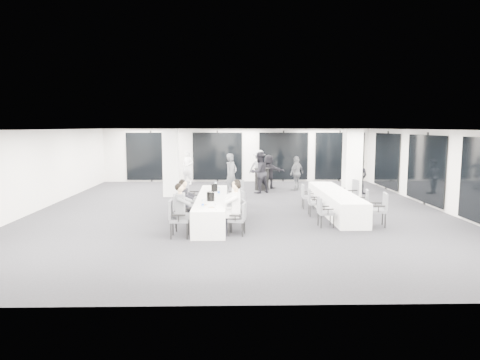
# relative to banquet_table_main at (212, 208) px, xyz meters

# --- Properties ---
(room) EXTENTS (14.04, 16.04, 2.84)m
(room) POSITION_rel_banquet_table_main_xyz_m (1.77, 2.61, 1.01)
(room) COLOR black
(room) RESTS_ON ground
(column_left) EXTENTS (0.60, 0.60, 2.80)m
(column_left) POSITION_rel_banquet_table_main_xyz_m (-1.92, 4.70, 1.02)
(column_left) COLOR white
(column_left) RESTS_ON floor
(column_right) EXTENTS (0.60, 0.60, 2.80)m
(column_right) POSITION_rel_banquet_table_main_xyz_m (5.08, 2.50, 1.02)
(column_right) COLOR white
(column_right) RESTS_ON floor
(banquet_table_main) EXTENTS (0.90, 5.00, 0.75)m
(banquet_table_main) POSITION_rel_banquet_table_main_xyz_m (0.00, 0.00, 0.00)
(banquet_table_main) COLOR white
(banquet_table_main) RESTS_ON floor
(banquet_table_side) EXTENTS (0.90, 5.00, 0.75)m
(banquet_table_side) POSITION_rel_banquet_table_main_xyz_m (4.10, 0.98, 0.00)
(banquet_table_side) COLOR white
(banquet_table_side) RESTS_ON floor
(cocktail_table) EXTENTS (0.72, 0.72, 1.00)m
(cocktail_table) POSITION_rel_banquet_table_main_xyz_m (2.02, 6.38, 0.13)
(cocktail_table) COLOR black
(cocktail_table) RESTS_ON floor
(chair_main_left_near) EXTENTS (0.51, 0.57, 1.00)m
(chair_main_left_near) POSITION_rel_banquet_table_main_xyz_m (-0.84, -2.13, 0.19)
(chair_main_left_near) COLOR #55575D
(chair_main_left_near) RESTS_ON floor
(chair_main_left_second) EXTENTS (0.58, 0.62, 1.00)m
(chair_main_left_second) POSITION_rel_banquet_table_main_xyz_m (-0.84, -1.30, 0.20)
(chair_main_left_second) COLOR #55575D
(chair_main_left_second) RESTS_ON floor
(chair_main_left_mid) EXTENTS (0.51, 0.56, 0.96)m
(chair_main_left_mid) POSITION_rel_banquet_table_main_xyz_m (-0.83, -0.18, 0.17)
(chair_main_left_mid) COLOR #55575D
(chair_main_left_mid) RESTS_ON floor
(chair_main_left_fourth) EXTENTS (0.64, 0.66, 1.04)m
(chair_main_left_fourth) POSITION_rel_banquet_table_main_xyz_m (-0.84, 0.48, 0.22)
(chair_main_left_fourth) COLOR #55575D
(chair_main_left_fourth) RESTS_ON floor
(chair_main_left_far) EXTENTS (0.58, 0.61, 0.96)m
(chair_main_left_far) POSITION_rel_banquet_table_main_xyz_m (-0.83, 1.54, 0.17)
(chair_main_left_far) COLOR #55575D
(chair_main_left_far) RESTS_ON floor
(chair_main_right_near) EXTENTS (0.52, 0.55, 0.87)m
(chair_main_right_near) POSITION_rel_banquet_table_main_xyz_m (0.82, -1.91, 0.12)
(chair_main_right_near) COLOR #55575D
(chair_main_right_near) RESTS_ON floor
(chair_main_right_second) EXTENTS (0.48, 0.52, 0.86)m
(chair_main_right_second) POSITION_rel_banquet_table_main_xyz_m (0.82, -1.34, 0.11)
(chair_main_right_second) COLOR #55575D
(chair_main_right_second) RESTS_ON floor
(chair_main_right_mid) EXTENTS (0.56, 0.59, 0.93)m
(chair_main_right_mid) POSITION_rel_banquet_table_main_xyz_m (0.83, -0.20, 0.16)
(chair_main_right_mid) COLOR #55575D
(chair_main_right_mid) RESTS_ON floor
(chair_main_right_fourth) EXTENTS (0.55, 0.58, 0.94)m
(chair_main_right_fourth) POSITION_rel_banquet_table_main_xyz_m (0.83, 0.55, 0.16)
(chair_main_right_fourth) COLOR #55575D
(chair_main_right_fourth) RESTS_ON floor
(chair_main_right_far) EXTENTS (0.62, 0.65, 1.01)m
(chair_main_right_far) POSITION_rel_banquet_table_main_xyz_m (0.84, 1.71, 0.20)
(chair_main_right_far) COLOR #55575D
(chair_main_right_far) RESTS_ON floor
(chair_side_left_near) EXTENTS (0.45, 0.50, 0.86)m
(chair_side_left_near) POSITION_rel_banquet_table_main_xyz_m (3.28, -1.03, 0.12)
(chair_side_left_near) COLOR #55575D
(chair_side_left_near) RESTS_ON floor
(chair_side_left_mid) EXTENTS (0.48, 0.53, 0.89)m
(chair_side_left_mid) POSITION_rel_banquet_table_main_xyz_m (3.28, 0.55, 0.13)
(chair_side_left_mid) COLOR #55575D
(chair_side_left_mid) RESTS_ON floor
(chair_side_left_far) EXTENTS (0.45, 0.50, 0.86)m
(chair_side_left_far) POSITION_rel_banquet_table_main_xyz_m (3.28, 1.84, 0.12)
(chair_side_left_far) COLOR #55575D
(chair_side_left_far) RESTS_ON floor
(chair_side_right_near) EXTENTS (0.57, 0.61, 0.99)m
(chair_side_right_near) POSITION_rel_banquet_table_main_xyz_m (4.94, -0.99, 0.19)
(chair_side_right_near) COLOR #55575D
(chair_side_right_near) RESTS_ON floor
(chair_side_right_mid) EXTENTS (0.51, 0.54, 0.86)m
(chair_side_right_mid) POSITION_rel_banquet_table_main_xyz_m (4.93, 0.58, 0.11)
(chair_side_right_mid) COLOR #55575D
(chair_side_right_mid) RESTS_ON floor
(chair_side_right_far) EXTENTS (0.58, 0.62, 1.01)m
(chair_side_right_far) POSITION_rel_banquet_table_main_xyz_m (4.94, 1.99, 0.20)
(chair_side_right_far) COLOR #55575D
(chair_side_right_far) RESTS_ON floor
(seated_guest_a) EXTENTS (0.50, 0.38, 1.44)m
(seated_guest_a) POSITION_rel_banquet_table_main_xyz_m (-0.67, -2.13, 0.44)
(seated_guest_a) COLOR slate
(seated_guest_a) RESTS_ON floor
(seated_guest_b) EXTENTS (0.50, 0.38, 1.44)m
(seated_guest_b) POSITION_rel_banquet_table_main_xyz_m (-0.67, -1.29, 0.44)
(seated_guest_b) COLOR black
(seated_guest_b) RESTS_ON floor
(seated_guest_c) EXTENTS (0.50, 0.38, 1.44)m
(seated_guest_c) POSITION_rel_banquet_table_main_xyz_m (0.67, -1.90, 0.44)
(seated_guest_c) COLOR white
(seated_guest_c) RESTS_ON floor
(seated_guest_d) EXTENTS (0.50, 0.38, 1.44)m
(seated_guest_d) POSITION_rel_banquet_table_main_xyz_m (0.67, -1.35, 0.44)
(seated_guest_d) COLOR white
(seated_guest_d) RESTS_ON floor
(standing_guest_a) EXTENTS (0.91, 0.94, 2.00)m
(standing_guest_a) POSITION_rel_banquet_table_main_xyz_m (0.61, 5.09, 0.62)
(standing_guest_a) COLOR slate
(standing_guest_a) RESTS_ON floor
(standing_guest_b) EXTENTS (1.17, 1.04, 2.06)m
(standing_guest_b) POSITION_rel_banquet_table_main_xyz_m (1.84, 5.44, 0.66)
(standing_guest_b) COLOR black
(standing_guest_b) RESTS_ON floor
(standing_guest_c) EXTENTS (1.44, 1.17, 1.98)m
(standing_guest_c) POSITION_rel_banquet_table_main_xyz_m (2.01, 7.98, 0.62)
(standing_guest_c) COLOR slate
(standing_guest_c) RESTS_ON floor
(standing_guest_d) EXTENTS (1.15, 1.16, 1.78)m
(standing_guest_d) POSITION_rel_banquet_table_main_xyz_m (3.59, 6.17, 0.52)
(standing_guest_d) COLOR slate
(standing_guest_d) RESTS_ON floor
(standing_guest_f) EXTENTS (1.76, 1.40, 1.82)m
(standing_guest_f) POSITION_rel_banquet_table_main_xyz_m (2.38, 6.88, 0.53)
(standing_guest_f) COLOR black
(standing_guest_f) RESTS_ON floor
(standing_guest_g) EXTENTS (0.87, 0.79, 1.93)m
(standing_guest_g) POSITION_rel_banquet_table_main_xyz_m (-1.59, 8.42, 0.59)
(standing_guest_g) COLOR white
(standing_guest_g) RESTS_ON floor
(standing_guest_h) EXTENTS (0.96, 0.93, 1.72)m
(standing_guest_h) POSITION_rel_banquet_table_main_xyz_m (6.19, 5.21, 0.48)
(standing_guest_h) COLOR black
(standing_guest_h) RESTS_ON floor
(ice_bucket_near) EXTENTS (0.23, 0.23, 0.26)m
(ice_bucket_near) POSITION_rel_banquet_table_main_xyz_m (0.00, -0.86, 0.50)
(ice_bucket_near) COLOR black
(ice_bucket_near) RESTS_ON banquet_table_main
(ice_bucket_far) EXTENTS (0.21, 0.21, 0.24)m
(ice_bucket_far) POSITION_rel_banquet_table_main_xyz_m (0.04, 1.01, 0.50)
(ice_bucket_far) COLOR black
(ice_bucket_far) RESTS_ON banquet_table_main
(water_bottle_a) EXTENTS (0.06, 0.06, 0.20)m
(water_bottle_a) POSITION_rel_banquet_table_main_xyz_m (-0.16, -1.87, 0.47)
(water_bottle_a) COLOR silver
(water_bottle_a) RESTS_ON banquet_table_main
(water_bottle_b) EXTENTS (0.08, 0.08, 0.24)m
(water_bottle_b) POSITION_rel_banquet_table_main_xyz_m (0.21, 0.20, 0.50)
(water_bottle_b) COLOR silver
(water_bottle_b) RESTS_ON banquet_table_main
(water_bottle_c) EXTENTS (0.07, 0.07, 0.21)m
(water_bottle_c) POSITION_rel_banquet_table_main_xyz_m (0.05, 1.86, 0.48)
(water_bottle_c) COLOR silver
(water_bottle_c) RESTS_ON banquet_table_main
(plate_a) EXTENTS (0.21, 0.21, 0.03)m
(plate_a) POSITION_rel_banquet_table_main_xyz_m (-0.12, -1.57, 0.39)
(plate_a) COLOR white
(plate_a) RESTS_ON banquet_table_main
(plate_b) EXTENTS (0.20, 0.20, 0.03)m
(plate_b) POSITION_rel_banquet_table_main_xyz_m (0.08, -1.94, 0.39)
(plate_b) COLOR white
(plate_b) RESTS_ON banquet_table_main
(plate_c) EXTENTS (0.22, 0.22, 0.03)m
(plate_c) POSITION_rel_banquet_table_main_xyz_m (0.05, -0.35, 0.39)
(plate_c) COLOR white
(plate_c) RESTS_ON banquet_table_main
(wine_glass) EXTENTS (0.07, 0.07, 0.19)m
(wine_glass) POSITION_rel_banquet_table_main_xyz_m (0.20, -2.25, 0.52)
(wine_glass) COLOR silver
(wine_glass) RESTS_ON banquet_table_main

